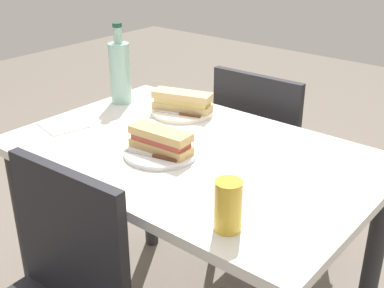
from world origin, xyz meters
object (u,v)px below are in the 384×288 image
(knife_near, at_px, (180,114))
(chair_near, at_px, (265,154))
(dining_table, at_px, (192,185))
(plate_near, at_px, (182,112))
(knife_far, at_px, (153,156))
(beer_glass, at_px, (228,206))
(baguette_sandwich_near, at_px, (182,101))
(baguette_sandwich_far, at_px, (161,140))
(plate_far, at_px, (161,152))
(water_bottle, at_px, (120,71))

(knife_near, bearing_deg, chair_near, -107.81)
(dining_table, xyz_separation_m, plate_near, (0.23, -0.22, 0.13))
(plate_near, bearing_deg, chair_near, -113.59)
(knife_far, bearing_deg, beer_glass, 158.92)
(plate_near, height_order, baguette_sandwich_near, baguette_sandwich_near)
(dining_table, relative_size, knife_far, 6.38)
(plate_near, xyz_separation_m, baguette_sandwich_far, (-0.17, 0.30, 0.04))
(plate_far, bearing_deg, knife_near, -60.20)
(chair_near, height_order, knife_far, chair_near)
(chair_near, distance_m, plate_near, 0.46)
(dining_table, bearing_deg, water_bottle, -18.29)
(knife_near, height_order, water_bottle, water_bottle)
(dining_table, height_order, plate_far, plate_far)
(knife_far, xyz_separation_m, beer_glass, (-0.37, 0.14, 0.04))
(plate_far, distance_m, water_bottle, 0.52)
(knife_near, relative_size, knife_far, 0.98)
(chair_near, relative_size, knife_near, 4.99)
(baguette_sandwich_near, xyz_separation_m, knife_far, (-0.19, 0.35, -0.03))
(dining_table, distance_m, plate_far, 0.17)
(chair_near, xyz_separation_m, baguette_sandwich_far, (-0.02, 0.66, 0.30))
(baguette_sandwich_near, bearing_deg, chair_near, -113.59)
(beer_glass, bearing_deg, dining_table, -39.56)
(beer_glass, bearing_deg, baguette_sandwich_far, -26.32)
(baguette_sandwich_far, xyz_separation_m, water_bottle, (0.44, -0.25, 0.07))
(chair_near, xyz_separation_m, knife_far, (-0.04, 0.70, 0.27))
(dining_table, xyz_separation_m, knife_near, (0.20, -0.17, 0.14))
(baguette_sandwich_far, xyz_separation_m, knife_far, (-0.01, 0.05, -0.03))
(baguette_sandwich_far, bearing_deg, water_bottle, -29.51)
(plate_far, height_order, beer_glass, beer_glass)
(dining_table, relative_size, plate_far, 5.03)
(chair_near, relative_size, plate_near, 3.88)
(dining_table, height_order, baguette_sandwich_far, baguette_sandwich_far)
(chair_near, distance_m, water_bottle, 0.69)
(chair_near, bearing_deg, plate_far, 91.79)
(baguette_sandwich_far, bearing_deg, beer_glass, 153.68)
(chair_near, height_order, plate_far, chair_near)
(knife_near, bearing_deg, baguette_sandwich_near, -59.54)
(plate_near, bearing_deg, knife_far, 118.28)
(chair_near, distance_m, knife_far, 0.76)
(chair_near, height_order, knife_near, chair_near)
(baguette_sandwich_near, distance_m, beer_glass, 0.75)
(plate_near, relative_size, baguette_sandwich_near, 0.99)
(plate_far, height_order, baguette_sandwich_far, baguette_sandwich_far)
(dining_table, height_order, plate_near, plate_near)
(plate_far, height_order, water_bottle, water_bottle)
(chair_near, bearing_deg, knife_near, 72.19)
(plate_far, relative_size, knife_far, 1.27)
(knife_near, xyz_separation_m, water_bottle, (0.29, 0.01, 0.11))
(knife_far, relative_size, beer_glass, 1.42)
(plate_far, bearing_deg, knife_far, 106.90)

